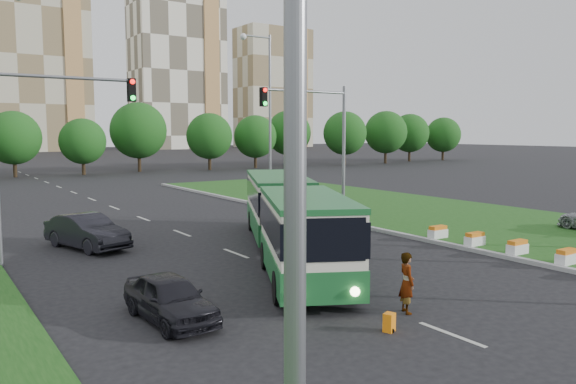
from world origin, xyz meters
TOP-DOWN VIEW (x-y plane):
  - ground at (0.00, 0.00)m, footprint 360.00×360.00m
  - grass_median at (13.00, 8.00)m, footprint 14.00×60.00m
  - median_kerb at (6.05, 8.00)m, footprint 0.30×60.00m
  - lane_markings at (-3.00, 20.00)m, footprint 0.20×100.00m
  - flower_planters at (6.70, -2.50)m, footprint 1.10×11.50m
  - traffic_mast_median at (4.78, 10.00)m, footprint 5.76×0.32m
  - traffic_mast_left at (-10.38, 9.00)m, footprint 5.76×0.32m
  - street_lamps at (-3.00, 10.00)m, footprint 36.00×60.00m
  - tree_line at (10.00, 55.00)m, footprint 120.00×8.00m
  - apartment_tower_ceast at (15.00, 150.00)m, footprint 25.00×15.00m
  - apartment_tower_east at (55.00, 150.00)m, footprint 27.00×15.00m
  - midrise_east at (90.00, 150.00)m, footprint 24.00×14.00m
  - articulated_bus at (-1.62, 4.51)m, footprint 2.63×16.86m
  - car_left_near at (-8.81, -0.79)m, footprint 1.77×3.98m
  - car_left_far at (-8.20, 10.78)m, footprint 3.03×5.10m
  - pedestrian at (-2.69, -4.04)m, footprint 0.66×0.79m
  - shopping_trolley at (-4.23, -4.92)m, footprint 0.30×0.31m

SIDE VIEW (x-z plane):
  - ground at x=0.00m, z-range 0.00..0.00m
  - lane_markings at x=-3.00m, z-range -0.01..0.01m
  - grass_median at x=13.00m, z-range 0.00..0.15m
  - median_kerb at x=6.05m, z-range 0.00..0.18m
  - shopping_trolley at x=-4.23m, z-range 0.00..0.51m
  - flower_planters at x=6.70m, z-range 0.15..0.75m
  - car_left_near at x=-8.81m, z-range 0.00..1.33m
  - car_left_far at x=-8.20m, z-range 0.00..1.59m
  - pedestrian at x=-2.69m, z-range 0.00..1.84m
  - articulated_bus at x=-1.62m, z-range 0.31..3.09m
  - tree_line at x=10.00m, z-range 0.00..9.00m
  - traffic_mast_median at x=4.78m, z-range 1.35..9.35m
  - traffic_mast_left at x=-10.38m, z-range 1.35..9.35m
  - street_lamps at x=-3.00m, z-range 0.00..12.00m
  - midrise_east at x=90.00m, z-range 0.00..40.00m
  - apartment_tower_east at x=55.00m, z-range 0.00..47.00m
  - apartment_tower_ceast at x=15.00m, z-range 0.00..50.00m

